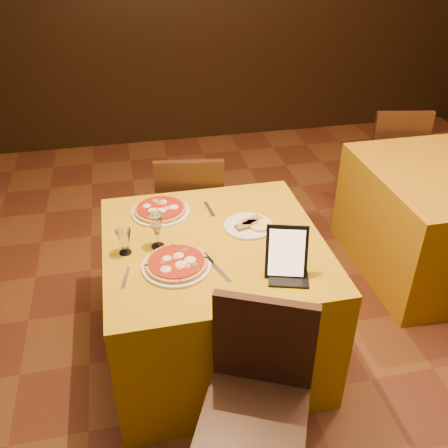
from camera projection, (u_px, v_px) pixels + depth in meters
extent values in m
cube|color=#5E2D19|center=(305.00, 392.00, 2.65)|extent=(6.00, 7.00, 0.01)
cube|color=black|center=(192.00, 1.00, 4.77)|extent=(6.00, 0.01, 2.80)
cube|color=#BD930C|center=(214.00, 298.00, 2.71)|extent=(1.10, 1.10, 0.75)
cube|color=#B37D0B|center=(444.00, 219.00, 3.39)|extent=(1.10, 1.10, 0.75)
cylinder|color=white|center=(177.00, 266.00, 2.33)|extent=(0.33, 0.33, 0.01)
cylinder|color=#AD4C23|center=(176.00, 263.00, 2.32)|extent=(0.29, 0.29, 0.02)
cylinder|color=white|center=(161.00, 212.00, 2.74)|extent=(0.32, 0.32, 0.01)
cylinder|color=#AD4C23|center=(160.00, 209.00, 2.73)|extent=(0.29, 0.29, 0.02)
cylinder|color=white|center=(248.00, 226.00, 2.62)|extent=(0.26, 0.26, 0.01)
cylinder|color=olive|center=(248.00, 223.00, 2.61)|extent=(0.16, 0.16, 0.02)
cube|color=black|center=(287.00, 252.00, 2.23)|extent=(0.21, 0.15, 0.23)
cube|color=silver|center=(217.00, 268.00, 2.32)|extent=(0.10, 0.23, 0.01)
cube|color=#A6A6AC|center=(126.00, 277.00, 2.27)|extent=(0.05, 0.15, 0.01)
cube|color=#A8A9AE|center=(209.00, 209.00, 2.77)|extent=(0.04, 0.17, 0.01)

